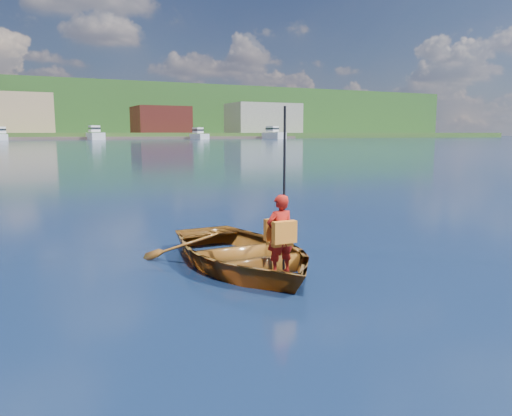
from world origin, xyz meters
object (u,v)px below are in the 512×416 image
at_px(child_paddler, 280,233).
at_px(dock, 59,138).
at_px(rowboat, 242,253).
at_px(marina_yachts, 47,135).

xyz_separation_m(child_paddler, dock, (9.56, 149.84, -0.26)).
bearing_deg(rowboat, child_paddler, -79.25).
bearing_deg(child_paddler, rowboat, 100.75).
bearing_deg(dock, marina_yachts, -126.55).
relative_size(rowboat, dock, 0.02).
xyz_separation_m(dock, marina_yachts, (-3.48, -4.69, 1.00)).
bearing_deg(marina_yachts, child_paddler, -92.40).
bearing_deg(child_paddler, marina_yachts, 87.60).
bearing_deg(rowboat, marina_yachts, 87.52).
distance_m(rowboat, marina_yachts, 144.40).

